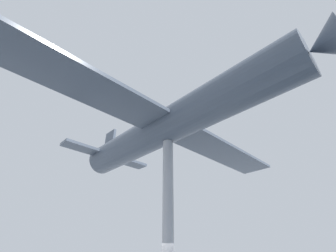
{
  "coord_description": "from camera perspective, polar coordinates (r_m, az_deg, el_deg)",
  "views": [
    {
      "loc": [
        6.45,
        7.77,
        2.0
      ],
      "look_at": [
        0.0,
        0.0,
        7.94
      ],
      "focal_mm": 24.0,
      "sensor_mm": 36.0,
      "label": 1
    }
  ],
  "objects": [
    {
      "name": "support_pylon_central",
      "position": [
        10.21,
        0.0,
        -21.95
      ],
      "size": [
        0.49,
        0.49,
        7.03
      ],
      "color": "#B7B7BC",
      "rests_on": "ground_plane"
    },
    {
      "name": "suspended_airplane",
      "position": [
        11.62,
        0.55,
        0.33
      ],
      "size": [
        19.44,
        15.01,
        2.94
      ],
      "rotation": [
        0.0,
        0.0,
        0.08
      ],
      "color": "#4C5666",
      "rests_on": "support_pylon_central"
    }
  ]
}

